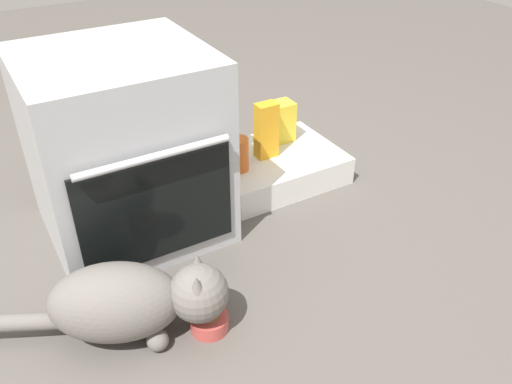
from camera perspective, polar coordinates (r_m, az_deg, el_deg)
name	(u,v)px	position (r m, az deg, el deg)	size (l,w,h in m)	color
ground	(175,302)	(1.79, -8.61, -11.52)	(8.00, 8.00, 0.00)	#56514C
oven	(125,148)	(1.94, -13.78, 4.54)	(0.61, 0.62, 0.69)	#B7BABF
pantry_cabinet	(274,166)	(2.33, 1.90, 2.76)	(0.55, 0.42, 0.12)	white
food_bowl	(209,321)	(1.68, -4.99, -13.54)	(0.12, 0.12, 0.07)	#C64C47
cat	(131,301)	(1.62, -13.20, -11.20)	(0.76, 0.43, 0.26)	slate
snack_bag	(279,122)	(2.38, 2.52, 7.46)	(0.12, 0.09, 0.18)	yellow
water_bottle	(219,125)	(2.22, -3.94, 7.16)	(0.11, 0.11, 0.30)	#388CD1
juice_carton	(266,130)	(2.23, 1.11, 6.56)	(0.09, 0.06, 0.24)	orange
sauce_jar	(239,154)	(2.16, -1.83, 4.03)	(0.08, 0.08, 0.14)	#D16023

